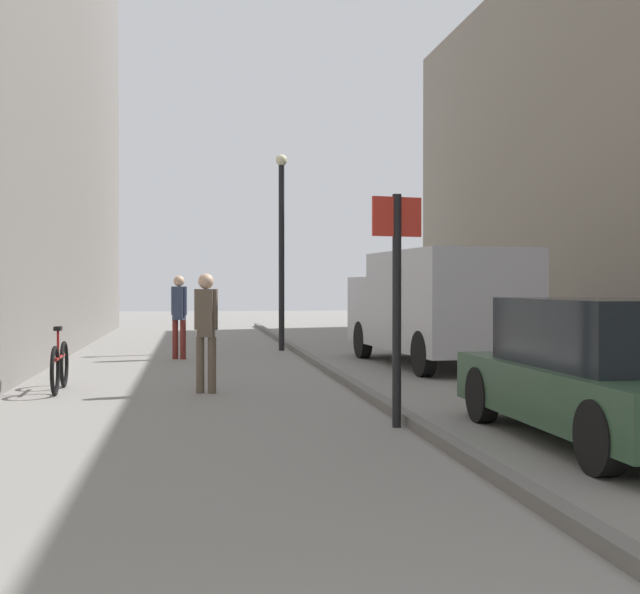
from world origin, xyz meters
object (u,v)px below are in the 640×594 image
object	(u,v)px
pedestrian_mid_block	(179,311)
lamp_post	(281,238)
bicycle_leaning	(60,366)
pedestrian_main_foreground	(206,324)
parked_car	(609,372)
delivery_van	(436,304)
street_sign_post	(397,289)

from	to	relation	value
pedestrian_mid_block	lamp_post	world-z (taller)	lamp_post
pedestrian_mid_block	lamp_post	size ratio (longest dim) A/B	0.38
pedestrian_mid_block	bicycle_leaning	bearing A→B (deg)	-84.38
pedestrian_main_foreground	parked_car	xyz separation A→B (m)	(3.96, -4.61, -0.30)
pedestrian_mid_block	pedestrian_main_foreground	bearing A→B (deg)	-62.72
delivery_van	pedestrian_mid_block	bearing A→B (deg)	151.84
parked_car	lamp_post	distance (m)	13.03
pedestrian_main_foreground	street_sign_post	world-z (taller)	street_sign_post
delivery_van	bicycle_leaning	distance (m)	7.50
street_sign_post	lamp_post	xyz separation A→B (m)	(-0.11, 11.50, 1.18)
parked_car	bicycle_leaning	size ratio (longest dim) A/B	2.39
pedestrian_mid_block	delivery_van	size ratio (longest dim) A/B	0.31
street_sign_post	parked_car	bearing A→B (deg)	134.19
pedestrian_mid_block	street_sign_post	size ratio (longest dim) A/B	0.69
pedestrian_main_foreground	delivery_van	size ratio (longest dim) A/B	0.31
pedestrian_mid_block	delivery_van	world-z (taller)	delivery_van
lamp_post	street_sign_post	bearing A→B (deg)	-89.43
parked_car	lamp_post	bearing A→B (deg)	98.21
pedestrian_main_foreground	bicycle_leaning	world-z (taller)	pedestrian_main_foreground
street_sign_post	bicycle_leaning	world-z (taller)	street_sign_post
parked_car	lamp_post	world-z (taller)	lamp_post
pedestrian_main_foreground	parked_car	bearing A→B (deg)	-36.49
parked_car	street_sign_post	size ratio (longest dim) A/B	1.62
delivery_van	lamp_post	bearing A→B (deg)	116.65
delivery_van	bicycle_leaning	world-z (taller)	delivery_van
pedestrian_main_foreground	parked_car	size ratio (longest dim) A/B	0.42
pedestrian_mid_block	street_sign_post	bearing A→B (deg)	-52.14
lamp_post	pedestrian_main_foreground	bearing A→B (deg)	-103.48
parked_car	lamp_post	xyz separation A→B (m)	(-2.01, 12.72, 2.01)
parked_car	street_sign_post	distance (m)	2.41
pedestrian_mid_block	lamp_post	bearing A→B (deg)	64.04
street_sign_post	lamp_post	distance (m)	11.56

